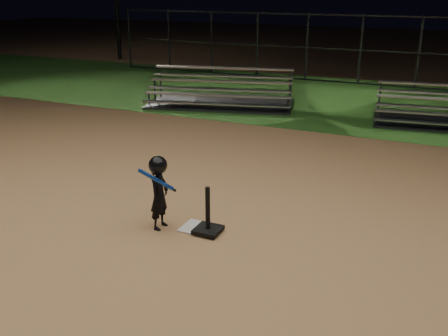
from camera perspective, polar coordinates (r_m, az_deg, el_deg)
ground at (r=7.81m, az=-3.05°, el=-6.77°), size 80.00×80.00×0.00m
grass_strip at (r=16.86m, az=12.83°, el=7.42°), size 60.00×8.00×0.01m
home_plate at (r=7.80m, az=-3.05°, el=-6.69°), size 0.45×0.45×0.02m
batting_tee at (r=7.60m, az=-1.81°, el=-6.27°), size 0.38×0.38×0.71m
child_batter at (r=7.64m, az=-7.28°, el=-2.51°), size 0.46×0.51×1.15m
bleacher_left at (r=15.70m, az=-0.40°, el=7.81°), size 4.72×3.12×1.06m
backstop_fence at (r=19.58m, az=15.03°, el=12.62°), size 20.08×0.08×2.50m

